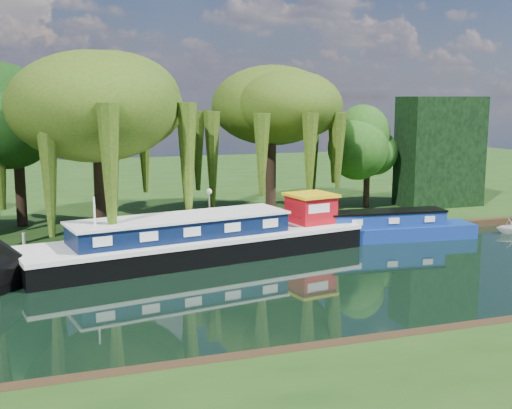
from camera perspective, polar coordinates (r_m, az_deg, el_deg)
name	(u,v)px	position (r m, az deg, el deg)	size (l,w,h in m)	color
ground	(259,286)	(29.04, 0.23, -7.28)	(120.00, 120.00, 0.00)	black
far_bank	(141,185)	(61.50, -10.21, 1.72)	(120.00, 52.00, 0.45)	#18350E
dutch_barge	(202,240)	(33.90, -4.85, -3.20)	(18.67, 7.26, 3.85)	black
narrowboat	(370,229)	(38.55, 10.08, -2.19)	(13.17, 3.43, 1.90)	navy
red_dinghy	(8,276)	(32.93, -21.19, -5.91)	(2.06, 2.88, 0.60)	#9D0B13
white_cruiser	(510,233)	(43.14, 21.63, -2.39)	(1.77, 2.05, 1.08)	silver
willow_left	(97,109)	(37.20, -13.94, 8.26)	(8.40, 8.40, 10.06)	black
willow_right	(271,116)	(43.33, 1.35, 7.89)	(7.56, 7.56, 9.21)	black
tree_far_mid	(16,123)	(42.03, -20.52, 6.80)	(5.67, 5.67, 9.28)	black
tree_far_right	(368,147)	(47.00, 9.89, 5.04)	(3.89, 3.89, 6.37)	black
conifer_hedge	(440,152)	(49.27, 16.02, 4.55)	(6.00, 3.00, 8.00)	black
lamppost	(209,198)	(38.47, -4.20, 0.55)	(0.36, 0.36, 2.56)	silver
mooring_posts	(202,230)	(36.49, -4.85, -2.29)	(19.16, 0.16, 1.00)	silver
reeds_near	(499,311)	(25.82, 20.83, -8.81)	(33.70, 1.50, 1.10)	#1F4813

